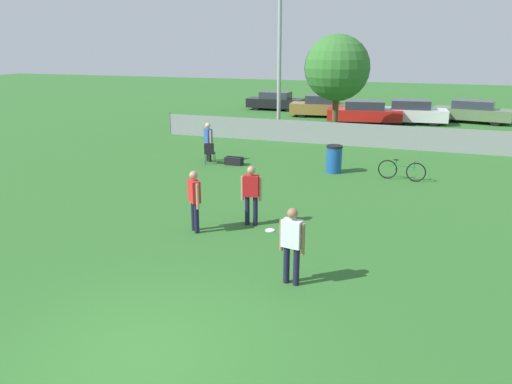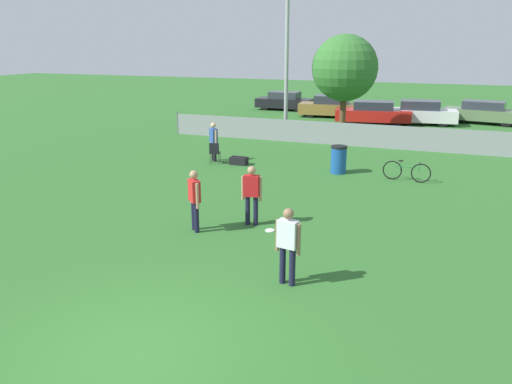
# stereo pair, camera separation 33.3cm
# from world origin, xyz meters

# --- Properties ---
(ground_plane) EXTENTS (120.00, 120.00, 0.00)m
(ground_plane) POSITION_xyz_m (0.00, 0.00, 0.00)
(ground_plane) COLOR #2D6628
(fence_backline) EXTENTS (18.78, 0.07, 1.21)m
(fence_backline) POSITION_xyz_m (0.00, 18.00, 0.55)
(fence_backline) COLOR gray
(fence_backline) RESTS_ON ground_plane
(light_pole) EXTENTS (0.90, 0.36, 7.37)m
(light_pole) POSITION_xyz_m (-3.62, 19.34, 4.42)
(light_pole) COLOR #9E9EA3
(light_pole) RESTS_ON ground_plane
(tree_near_pole) EXTENTS (3.42, 3.42, 5.24)m
(tree_near_pole) POSITION_xyz_m (-0.88, 20.70, 3.52)
(tree_near_pole) COLOR brown
(tree_near_pole) RESTS_ON ground_plane
(player_receiver_white) EXTENTS (0.56, 0.29, 1.64)m
(player_receiver_white) POSITION_xyz_m (1.59, 3.18, 0.95)
(player_receiver_white) COLOR #191933
(player_receiver_white) RESTS_ON ground_plane
(player_thrower_red) EXTENTS (0.44, 0.44, 1.64)m
(player_thrower_red) POSITION_xyz_m (-1.59, 5.21, 0.95)
(player_thrower_red) COLOR #191933
(player_thrower_red) RESTS_ON ground_plane
(player_defender_red) EXTENTS (0.56, 0.29, 1.64)m
(player_defender_red) POSITION_xyz_m (-0.37, 6.18, 0.95)
(player_defender_red) COLOR #191933
(player_defender_red) RESTS_ON ground_plane
(spectator_in_blue) EXTENTS (0.44, 0.42, 1.62)m
(spectator_in_blue) POSITION_xyz_m (-4.67, 12.76, 0.93)
(spectator_in_blue) COLOR black
(spectator_in_blue) RESTS_ON ground_plane
(frisbee_disc) EXTENTS (0.25, 0.25, 0.03)m
(frisbee_disc) POSITION_xyz_m (0.25, 5.91, 0.01)
(frisbee_disc) COLOR white
(frisbee_disc) RESTS_ON ground_plane
(folding_chair_sideline) EXTENTS (0.49, 0.49, 0.88)m
(folding_chair_sideline) POSITION_xyz_m (-4.42, 12.32, 0.52)
(folding_chair_sideline) COLOR #333338
(folding_chair_sideline) RESTS_ON ground_plane
(bicycle_sideline) EXTENTS (1.70, 0.44, 0.75)m
(bicycle_sideline) POSITION_xyz_m (3.17, 12.35, 0.36)
(bicycle_sideline) COLOR black
(bicycle_sideline) RESTS_ON ground_plane
(trash_bin) EXTENTS (0.62, 0.62, 1.05)m
(trash_bin) POSITION_xyz_m (0.64, 12.64, 0.53)
(trash_bin) COLOR #194C99
(trash_bin) RESTS_ON ground_plane
(gear_bag_sideline) EXTENTS (0.70, 0.38, 0.34)m
(gear_bag_sideline) POSITION_xyz_m (-3.44, 12.54, 0.16)
(gear_bag_sideline) COLOR black
(gear_bag_sideline) RESTS_ON ground_plane
(parked_car_dark) EXTENTS (4.12, 1.70, 1.33)m
(parked_car_dark) POSITION_xyz_m (-7.02, 29.73, 0.65)
(parked_car_dark) COLOR black
(parked_car_dark) RESTS_ON ground_plane
(parked_car_tan) EXTENTS (4.42, 2.06, 1.43)m
(parked_car_tan) POSITION_xyz_m (-2.96, 27.35, 0.69)
(parked_car_tan) COLOR black
(parked_car_tan) RESTS_ON ground_plane
(parked_car_red) EXTENTS (4.63, 2.27, 1.40)m
(parked_car_red) POSITION_xyz_m (0.09, 25.20, 0.69)
(parked_car_red) COLOR black
(parked_car_red) RESTS_ON ground_plane
(parked_car_white) EXTENTS (4.51, 2.14, 1.44)m
(parked_car_white) POSITION_xyz_m (2.71, 26.19, 0.70)
(parked_car_white) COLOR black
(parked_car_white) RESTS_ON ground_plane
(parked_car_olive) EXTENTS (4.75, 2.42, 1.37)m
(parked_car_olive) POSITION_xyz_m (6.36, 27.93, 0.68)
(parked_car_olive) COLOR black
(parked_car_olive) RESTS_ON ground_plane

